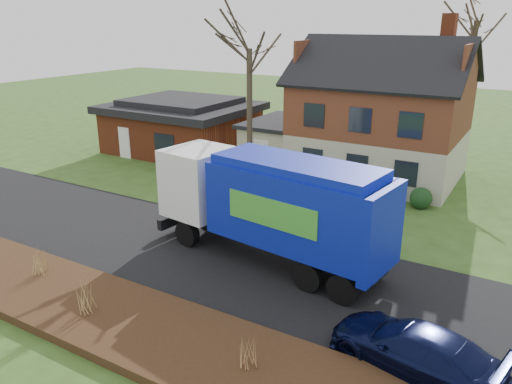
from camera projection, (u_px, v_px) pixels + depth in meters
The scene contains 13 objects.
ground at pixel (218, 257), 19.82m from camera, with size 120.00×120.00×0.00m, color #324C19.
road at pixel (218, 257), 19.82m from camera, with size 80.00×7.00×0.02m, color black.
mulch_verge at pixel (121, 320), 15.45m from camera, with size 80.00×3.50×0.30m, color black.
main_house at pixel (373, 108), 29.11m from camera, with size 12.95×8.95×9.26m.
ranch_house at pixel (182, 125), 35.55m from camera, with size 9.80×8.20×3.70m.
garbage_truck at pixel (273, 202), 18.81m from camera, with size 10.10×3.93×4.21m.
silver_sedan at pixel (249, 198), 24.15m from camera, with size 1.61×4.61×1.52m, color #B6B8BF.
navy_wagon at pixel (414, 349), 13.23m from camera, with size 1.91×4.71×1.37m, color black.
tree_front_west at pixel (249, 26), 25.83m from camera, with size 3.51×3.51×10.43m.
tree_back at pixel (480, 1), 31.28m from camera, with size 3.80×3.80×12.04m.
grass_clump_west at pixel (38, 261), 17.79m from camera, with size 0.38×0.31×1.00m.
grass_clump_mid at pixel (85, 296), 15.48m from camera, with size 0.38×0.31×1.05m.
grass_clump_east at pixel (247, 351), 13.02m from camera, with size 0.38×0.31×0.95m.
Camera 1 is at (10.33, -14.65, 8.98)m, focal length 35.00 mm.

